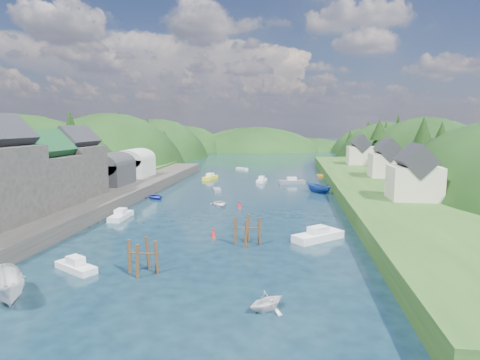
# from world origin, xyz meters

# --- Properties ---
(ground) EXTENTS (600.00, 600.00, 0.00)m
(ground) POSITION_xyz_m (0.00, 50.00, 0.00)
(ground) COLOR black
(ground) RESTS_ON ground
(hillside_left) EXTENTS (44.00, 245.56, 52.00)m
(hillside_left) POSITION_xyz_m (-45.00, 75.00, -8.03)
(hillside_left) COLOR black
(hillside_left) RESTS_ON ground
(hillside_right) EXTENTS (36.00, 245.56, 48.00)m
(hillside_right) POSITION_xyz_m (45.00, 75.00, -7.41)
(hillside_right) COLOR black
(hillside_right) RESTS_ON ground
(far_hills) EXTENTS (103.00, 68.00, 44.00)m
(far_hills) POSITION_xyz_m (1.22, 174.01, -10.80)
(far_hills) COLOR black
(far_hills) RESTS_ON ground
(hill_trees) EXTENTS (91.46, 149.77, 12.13)m
(hill_trees) POSITION_xyz_m (-0.02, 64.73, 11.02)
(hill_trees) COLOR black
(hill_trees) RESTS_ON ground
(quay_left) EXTENTS (12.00, 110.00, 2.00)m
(quay_left) POSITION_xyz_m (-24.00, 20.00, 1.00)
(quay_left) COLOR #2D2B28
(quay_left) RESTS_ON ground
(terrace_left_grass) EXTENTS (12.00, 110.00, 2.50)m
(terrace_left_grass) POSITION_xyz_m (-31.00, 20.00, 1.25)
(terrace_left_grass) COLOR #234719
(terrace_left_grass) RESTS_ON ground
(quayside_buildings) EXTENTS (8.00, 35.84, 12.90)m
(quayside_buildings) POSITION_xyz_m (-26.00, 6.39, 7.09)
(quayside_buildings) COLOR #2D2B28
(quayside_buildings) RESTS_ON quay_left
(boat_sheds) EXTENTS (7.00, 21.00, 7.50)m
(boat_sheds) POSITION_xyz_m (-26.00, 39.00, 5.27)
(boat_sheds) COLOR #2D2D30
(boat_sheds) RESTS_ON quay_left
(terrace_right) EXTENTS (16.00, 120.00, 2.40)m
(terrace_right) POSITION_xyz_m (25.00, 40.00, 1.20)
(terrace_right) COLOR #234719
(terrace_right) RESTS_ON ground
(right_bank_cottages) EXTENTS (9.00, 59.24, 8.41)m
(right_bank_cottages) POSITION_xyz_m (28.00, 48.33, 5.84)
(right_bank_cottages) COLOR beige
(right_bank_cottages) RESTS_ON terrace_right
(piling_cluster_near) EXTENTS (3.10, 2.91, 3.67)m
(piling_cluster_near) POSITION_xyz_m (-4.72, -5.94, 1.27)
(piling_cluster_near) COLOR #382314
(piling_cluster_near) RESTS_ON ground
(piling_cluster_far) EXTENTS (3.30, 3.07, 3.78)m
(piling_cluster_far) POSITION_xyz_m (3.86, 4.08, 1.32)
(piling_cluster_far) COLOR #382314
(piling_cluster_far) RESTS_ON ground
(channel_buoy_near) EXTENTS (0.70, 0.70, 1.10)m
(channel_buoy_near) POSITION_xyz_m (-0.53, 6.43, 0.48)
(channel_buoy_near) COLOR #AF0E14
(channel_buoy_near) RESTS_ON ground
(channel_buoy_far) EXTENTS (0.70, 0.70, 1.10)m
(channel_buoy_far) POSITION_xyz_m (0.39, 24.14, 0.48)
(channel_buoy_far) COLOR #AF0E14
(channel_buoy_far) RESTS_ON ground
(moored_boats) EXTENTS (35.90, 96.22, 2.47)m
(moored_boats) POSITION_xyz_m (-2.09, 19.19, 0.66)
(moored_boats) COLOR yellow
(moored_boats) RESTS_ON ground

